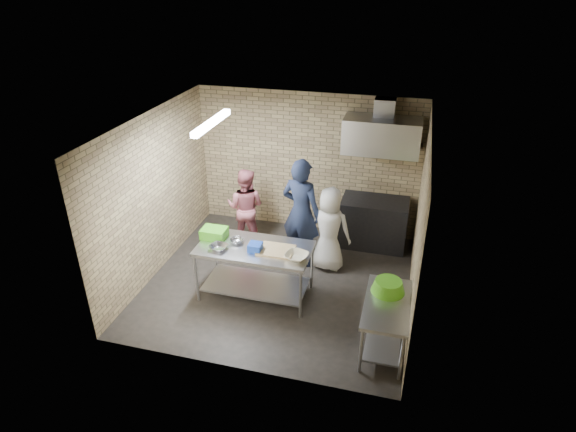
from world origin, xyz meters
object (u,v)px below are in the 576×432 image
at_px(bottle_red, 385,137).
at_px(bottle_green, 409,139).
at_px(man_navy, 301,213).
at_px(green_basin, 388,286).
at_px(stove, 373,223).
at_px(green_crate, 214,233).
at_px(prep_table, 255,271).
at_px(woman_white, 329,229).
at_px(side_counter, 385,325).
at_px(woman_pink, 246,207).
at_px(blue_tub, 255,247).

bearing_deg(bottle_red, bottle_green, 0.00).
height_order(bottle_green, man_navy, bottle_green).
bearing_deg(bottle_green, green_basin, -90.42).
distance_m(stove, green_crate, 3.06).
height_order(green_basin, man_navy, man_navy).
distance_m(prep_table, green_basin, 2.13).
xyz_separation_m(bottle_red, woman_white, (-0.71, -1.22, -1.29)).
height_order(side_counter, bottle_green, bottle_green).
xyz_separation_m(man_navy, woman_white, (0.50, -0.03, -0.22)).
bearing_deg(woman_pink, blue_tub, 114.83).
height_order(side_counter, woman_white, woman_white).
xyz_separation_m(side_counter, bottle_green, (0.00, 2.99, 1.64)).
bearing_deg(prep_table, green_crate, 170.27).
bearing_deg(man_navy, side_counter, 146.98).
distance_m(man_navy, woman_pink, 1.23).
height_order(stove, man_navy, man_navy).
distance_m(woman_pink, woman_white, 1.69).
bearing_deg(green_basin, bottle_green, 89.58).
bearing_deg(stove, man_navy, -140.73).
relative_size(stove, green_basin, 2.61).
distance_m(prep_table, bottle_red, 3.26).
bearing_deg(prep_table, bottle_red, 53.97).
bearing_deg(stove, woman_white, -123.95).
relative_size(bottle_red, man_navy, 0.09).
height_order(stove, green_basin, green_basin).
bearing_deg(green_basin, stove, 99.76).
xyz_separation_m(side_counter, woman_pink, (-2.74, 2.20, 0.37)).
bearing_deg(blue_tub, stove, 53.94).
relative_size(man_navy, woman_white, 1.30).
relative_size(side_counter, woman_pink, 0.81).
xyz_separation_m(side_counter, blue_tub, (-2.02, 0.59, 0.56)).
relative_size(blue_tub, bottle_green, 1.29).
bearing_deg(green_basin, blue_tub, 170.22).
bearing_deg(bottle_red, blue_tub, -124.06).
height_order(bottle_green, woman_white, bottle_green).
xyz_separation_m(blue_tub, woman_pink, (-0.72, 1.61, -0.19)).
relative_size(green_basin, woman_pink, 0.31).
bearing_deg(stove, prep_table, -128.24).
distance_m(side_counter, blue_tub, 2.18).
xyz_separation_m(side_counter, man_navy, (-1.61, 1.80, 0.59)).
xyz_separation_m(green_crate, blue_tub, (0.75, -0.22, -0.01)).
distance_m(prep_table, man_navy, 1.32).
bearing_deg(side_counter, stove, 99.29).
height_order(blue_tub, woman_white, woman_white).
height_order(prep_table, blue_tub, blue_tub).
distance_m(green_basin, woman_pink, 3.35).
xyz_separation_m(blue_tub, man_navy, (0.41, 1.21, 0.03)).
bearing_deg(man_navy, bottle_green, -128.28).
bearing_deg(blue_tub, bottle_green, 49.86).
distance_m(bottle_green, woman_pink, 3.13).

